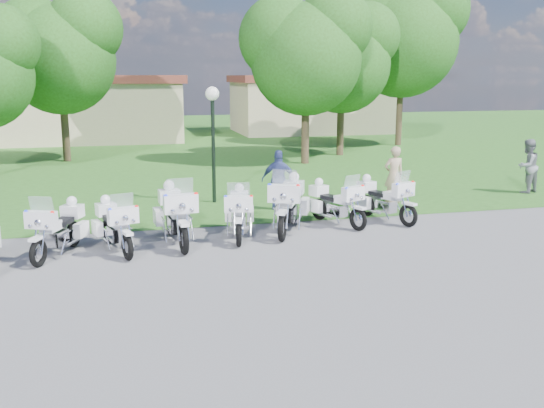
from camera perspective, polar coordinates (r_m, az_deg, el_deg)
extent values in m
plane|color=#5D5D62|center=(13.90, -2.29, -5.01)|extent=(100.00, 100.00, 0.00)
cube|color=#2C5D1D|center=(40.32, -10.09, 6.02)|extent=(100.00, 48.00, 0.01)
torus|color=black|center=(14.04, -21.14, -4.32)|extent=(0.36, 0.63, 0.64)
torus|color=black|center=(15.40, -18.19, -2.70)|extent=(0.36, 0.63, 0.64)
cube|color=white|center=(13.94, -21.28, -3.03)|extent=(0.32, 0.45, 0.07)
cube|color=white|center=(14.06, -20.91, -1.40)|extent=(0.72, 0.47, 0.38)
cube|color=silver|center=(14.04, -20.90, -0.03)|extent=(0.54, 0.31, 0.36)
sphere|color=red|center=(13.82, -19.98, -0.78)|extent=(0.09, 0.09, 0.09)
sphere|color=#1426E5|center=(14.12, -22.15, -0.69)|extent=(0.09, 0.09, 0.09)
cube|color=silver|center=(14.70, -19.59, -3.03)|extent=(0.50, 0.62, 0.32)
cube|color=white|center=(14.43, -20.10, -1.98)|extent=(0.47, 0.57, 0.21)
cube|color=black|center=(14.87, -19.16, -1.59)|extent=(0.52, 0.67, 0.11)
cube|color=white|center=(15.12, -17.50, -2.30)|extent=(0.35, 0.52, 0.34)
cube|color=white|center=(15.37, -19.41, -2.20)|extent=(0.35, 0.52, 0.34)
cube|color=white|center=(15.30, -18.27, -0.65)|extent=(0.57, 0.53, 0.30)
sphere|color=white|center=(15.25, -18.33, 0.26)|extent=(0.25, 0.25, 0.25)
torus|color=black|center=(13.96, -13.44, -3.94)|extent=(0.30, 0.64, 0.63)
torus|color=black|center=(15.44, -15.22, -2.51)|extent=(0.30, 0.64, 0.63)
cube|color=white|center=(13.85, -13.48, -2.66)|extent=(0.28, 0.44, 0.07)
cube|color=white|center=(13.99, -13.84, -1.07)|extent=(0.71, 0.41, 0.37)
cube|color=silver|center=(13.98, -13.98, 0.28)|extent=(0.53, 0.26, 0.35)
sphere|color=red|center=(13.99, -12.64, -0.27)|extent=(0.08, 0.08, 0.08)
sphere|color=#1426E5|center=(13.82, -14.99, -0.54)|extent=(0.08, 0.08, 0.08)
cube|color=silver|center=(14.68, -14.42, -2.75)|extent=(0.46, 0.59, 0.32)
cube|color=white|center=(14.39, -14.23, -1.69)|extent=(0.43, 0.55, 0.21)
cube|color=black|center=(14.87, -14.79, -1.36)|extent=(0.47, 0.65, 0.11)
cube|color=white|center=(15.34, -14.10, -1.93)|extent=(0.30, 0.51, 0.34)
cube|color=white|center=(15.20, -16.13, -2.17)|extent=(0.30, 0.51, 0.34)
cube|color=white|center=(15.34, -15.36, -0.49)|extent=(0.54, 0.49, 0.30)
sphere|color=white|center=(15.29, -15.41, 0.40)|extent=(0.24, 0.24, 0.24)
torus|color=black|center=(14.14, -8.30, -3.30)|extent=(0.21, 0.75, 0.74)
torus|color=black|center=(15.93, -9.55, -1.61)|extent=(0.21, 0.75, 0.74)
cube|color=white|center=(14.02, -8.33, -1.81)|extent=(0.24, 0.50, 0.08)
cube|color=white|center=(14.20, -8.59, 0.04)|extent=(0.81, 0.33, 0.44)
cube|color=silver|center=(14.19, -8.68, 1.61)|extent=(0.62, 0.19, 0.41)
sphere|color=red|center=(14.16, -7.17, 0.91)|extent=(0.10, 0.10, 0.10)
sphere|color=#1426E5|center=(14.04, -9.98, 0.72)|extent=(0.10, 0.10, 0.10)
cube|color=silver|center=(15.02, -8.99, -1.90)|extent=(0.42, 0.65, 0.37)
cube|color=white|center=(14.68, -8.86, -0.68)|extent=(0.40, 0.60, 0.24)
cube|color=black|center=(15.26, -9.25, -0.29)|extent=(0.43, 0.71, 0.13)
cube|color=white|center=(15.78, -8.29, -1.00)|extent=(0.25, 0.59, 0.40)
cube|color=white|center=(15.68, -10.66, -1.17)|extent=(0.25, 0.59, 0.40)
cube|color=white|center=(15.82, -9.65, 0.70)|extent=(0.56, 0.48, 0.35)
sphere|color=white|center=(15.77, -9.68, 1.72)|extent=(0.29, 0.29, 0.29)
torus|color=black|center=(14.66, -3.15, -2.82)|extent=(0.25, 0.66, 0.65)
torus|color=black|center=(16.26, -3.07, -1.34)|extent=(0.25, 0.66, 0.65)
cube|color=white|center=(14.56, -3.16, -1.55)|extent=(0.26, 0.45, 0.07)
cube|color=white|center=(14.72, -3.16, 0.02)|extent=(0.73, 0.37, 0.39)
cube|color=silver|center=(14.71, -3.18, 1.36)|extent=(0.55, 0.22, 0.36)
sphere|color=red|center=(14.62, -1.96, 0.69)|extent=(0.09, 0.09, 0.09)
sphere|color=#1426E5|center=(14.63, -4.39, 0.67)|extent=(0.09, 0.09, 0.09)
cube|color=silver|center=(15.45, -3.11, -1.61)|extent=(0.43, 0.60, 0.33)
cube|color=white|center=(15.15, -3.13, -0.57)|extent=(0.40, 0.55, 0.21)
cube|color=black|center=(15.66, -3.11, -0.22)|extent=(0.44, 0.65, 0.12)
cube|color=white|center=(16.08, -2.05, -0.88)|extent=(0.27, 0.53, 0.35)
cube|color=white|center=(16.08, -4.11, -0.90)|extent=(0.27, 0.53, 0.35)
cube|color=white|center=(16.16, -3.09, 0.65)|extent=(0.53, 0.47, 0.31)
sphere|color=white|center=(16.12, -3.10, 1.53)|extent=(0.25, 0.25, 0.25)
torus|color=black|center=(15.07, 0.98, -2.20)|extent=(0.44, 0.74, 0.75)
torus|color=black|center=(16.90, 2.03, -0.65)|extent=(0.44, 0.74, 0.75)
cube|color=white|center=(14.96, 0.97, -0.77)|extent=(0.39, 0.53, 0.08)
cube|color=white|center=(15.14, 1.15, 0.99)|extent=(0.84, 0.57, 0.45)
cube|color=silver|center=(15.14, 1.19, 2.49)|extent=(0.63, 0.38, 0.42)
sphere|color=red|center=(14.99, 2.46, 1.69)|extent=(0.10, 0.10, 0.10)
sphere|color=#1426E5|center=(15.10, -0.23, 1.78)|extent=(0.10, 0.10, 0.10)
cube|color=silver|center=(15.97, 1.55, -0.89)|extent=(0.60, 0.73, 0.38)
cube|color=white|center=(15.63, 1.41, 0.29)|extent=(0.56, 0.68, 0.25)
cube|color=black|center=(16.22, 1.74, 0.64)|extent=(0.63, 0.79, 0.13)
cube|color=white|center=(16.65, 3.09, -0.18)|extent=(0.42, 0.61, 0.40)
cube|color=white|center=(16.74, 0.82, -0.09)|extent=(0.42, 0.61, 0.40)
cube|color=white|center=(16.80, 2.07, 1.57)|extent=(0.67, 0.63, 0.36)
sphere|color=white|center=(16.75, 2.07, 2.55)|extent=(0.29, 0.29, 0.29)
torus|color=black|center=(16.30, 8.10, -1.45)|extent=(0.35, 0.62, 0.62)
torus|color=black|center=(17.43, 4.45, -0.49)|extent=(0.35, 0.62, 0.62)
cube|color=white|center=(16.22, 8.18, -0.34)|extent=(0.31, 0.44, 0.07)
cube|color=white|center=(16.31, 7.64, 0.98)|extent=(0.70, 0.46, 0.37)
cube|color=silver|center=(16.29, 7.54, 2.13)|extent=(0.52, 0.31, 0.35)
sphere|color=red|center=(16.45, 8.54, 1.67)|extent=(0.08, 0.08, 0.08)
sphere|color=#1426E5|center=(16.03, 7.03, 1.45)|extent=(0.08, 0.08, 0.08)
cube|color=silver|center=(16.85, 6.18, -0.57)|extent=(0.49, 0.60, 0.32)
cube|color=white|center=(16.62, 6.73, 0.39)|extent=(0.46, 0.56, 0.20)
cube|color=black|center=(16.98, 5.57, 0.60)|extent=(0.51, 0.65, 0.11)
cube|color=white|center=(17.48, 5.45, 0.06)|extent=(0.34, 0.51, 0.33)
cube|color=white|center=(17.11, 4.06, -0.17)|extent=(0.34, 0.51, 0.33)
cube|color=white|center=(17.34, 4.42, 1.30)|extent=(0.56, 0.52, 0.30)
sphere|color=white|center=(17.30, 4.44, 2.08)|extent=(0.24, 0.24, 0.24)
torus|color=black|center=(16.98, 12.70, -1.06)|extent=(0.35, 0.64, 0.64)
torus|color=black|center=(18.07, 8.88, -0.13)|extent=(0.35, 0.64, 0.64)
cube|color=white|center=(16.89, 12.80, 0.03)|extent=(0.31, 0.45, 0.07)
cube|color=white|center=(16.98, 12.26, 1.33)|extent=(0.72, 0.47, 0.38)
cube|color=silver|center=(16.96, 12.17, 2.47)|extent=(0.54, 0.30, 0.36)
sphere|color=red|center=(17.14, 13.12, 2.00)|extent=(0.09, 0.09, 0.09)
sphere|color=#1426E5|center=(16.69, 11.72, 1.81)|extent=(0.09, 0.09, 0.09)
cube|color=silver|center=(17.50, 10.70, -0.20)|extent=(0.50, 0.62, 0.32)
cube|color=white|center=(17.28, 11.29, 0.75)|extent=(0.47, 0.57, 0.21)
cube|color=black|center=(17.63, 10.07, 0.96)|extent=(0.52, 0.67, 0.11)
cube|color=white|center=(18.13, 9.86, 0.41)|extent=(0.34, 0.52, 0.34)
cube|color=white|center=(17.74, 8.56, 0.19)|extent=(0.34, 0.52, 0.34)
cube|color=white|center=(17.98, 8.88, 1.64)|extent=(0.57, 0.52, 0.31)
sphere|color=white|center=(17.94, 8.90, 2.42)|extent=(0.25, 0.25, 0.25)
cylinder|color=black|center=(19.64, -5.54, 4.96)|extent=(0.12, 0.12, 3.36)
sphere|color=white|center=(19.50, -5.65, 10.30)|extent=(0.44, 0.44, 0.44)
sphere|color=#244A15|center=(26.73, -24.16, 13.68)|extent=(3.00, 3.00, 3.00)
cylinder|color=#38281C|center=(30.91, -18.91, 7.07)|extent=(0.36, 0.36, 3.52)
sphere|color=#244A15|center=(30.83, -19.30, 12.69)|extent=(5.12, 5.12, 5.12)
sphere|color=#244A15|center=(31.38, -21.46, 14.27)|extent=(3.84, 3.84, 3.84)
sphere|color=#244A15|center=(30.50, -17.22, 15.55)|extent=(3.52, 3.52, 3.52)
cylinder|color=#38281C|center=(28.56, 3.15, 7.32)|extent=(0.36, 0.36, 3.51)
sphere|color=#244A15|center=(28.48, 3.22, 13.41)|extent=(5.10, 5.10, 5.10)
sphere|color=#244A15|center=(28.60, 0.79, 15.34)|extent=(3.82, 3.82, 3.82)
sphere|color=#244A15|center=(28.62, 5.83, 16.23)|extent=(3.51, 3.51, 3.51)
cylinder|color=#38281C|center=(31.80, 6.46, 7.63)|extent=(0.36, 0.36, 3.39)
sphere|color=#244A15|center=(31.71, 6.59, 12.92)|extent=(4.93, 4.93, 4.93)
sphere|color=#244A15|center=(31.75, 4.49, 14.63)|extent=(3.70, 3.70, 3.70)
sphere|color=#244A15|center=(31.90, 8.87, 15.34)|extent=(3.39, 3.39, 3.39)
cylinder|color=#38281C|center=(37.02, 11.91, 8.81)|extent=(0.36, 0.36, 4.37)
sphere|color=#244A15|center=(37.02, 12.17, 14.65)|extent=(6.35, 6.35, 6.35)
sphere|color=#244A15|center=(36.97, 9.88, 16.59)|extent=(4.76, 4.76, 4.76)
sphere|color=#244A15|center=(37.47, 14.72, 17.24)|extent=(4.37, 4.37, 4.37)
cube|color=tan|center=(41.22, -18.71, 8.21)|extent=(14.00, 8.00, 3.60)
cube|color=brown|center=(41.16, -18.90, 11.05)|extent=(14.56, 8.32, 0.50)
cube|color=tan|center=(45.19, 3.77, 9.08)|extent=(11.00, 7.00, 3.60)
cube|color=brown|center=(45.14, 3.81, 11.68)|extent=(11.44, 7.28, 0.50)
imported|color=tan|center=(19.88, 11.39, 2.67)|extent=(0.69, 0.46, 1.85)
imported|color=slate|center=(23.09, 22.89, 3.29)|extent=(1.12, 1.01, 1.90)
imported|color=#354281|center=(18.57, 0.67, 2.25)|extent=(1.17, 0.78, 1.84)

